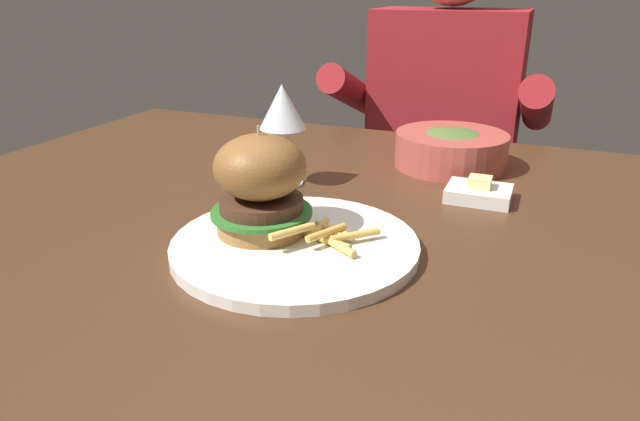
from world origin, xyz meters
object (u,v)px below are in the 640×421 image
at_px(burger_sandwich, 261,184).
at_px(main_plate, 295,245).
at_px(butter_dish, 479,192).
at_px(diner_person, 439,175).
at_px(wine_glass, 282,110).
at_px(soup_bowl, 451,148).

bearing_deg(burger_sandwich, main_plate, -11.41).
distance_m(burger_sandwich, butter_dish, 0.34).
bearing_deg(diner_person, wine_glass, -100.73).
relative_size(butter_dish, soup_bowl, 0.48).
bearing_deg(wine_glass, burger_sandwich, -71.51).
bearing_deg(diner_person, main_plate, -90.67).
bearing_deg(burger_sandwich, butter_dish, 47.31).
height_order(burger_sandwich, diner_person, diner_person).
relative_size(wine_glass, diner_person, 0.14).
xyz_separation_m(butter_dish, soup_bowl, (-0.07, 0.15, 0.02)).
xyz_separation_m(main_plate, soup_bowl, (0.11, 0.41, 0.03)).
height_order(burger_sandwich, wine_glass, wine_glass).
bearing_deg(diner_person, butter_dish, -74.91).
distance_m(butter_dish, soup_bowl, 0.17).
distance_m(main_plate, burger_sandwich, 0.08).
bearing_deg(wine_glass, main_plate, -61.28).
height_order(burger_sandwich, soup_bowl, burger_sandwich).
bearing_deg(soup_bowl, wine_glass, -139.50).
bearing_deg(wine_glass, soup_bowl, 40.50).
relative_size(wine_glass, soup_bowl, 0.83).
distance_m(butter_dish, diner_person, 0.68).
xyz_separation_m(burger_sandwich, wine_glass, (-0.07, 0.20, 0.04)).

